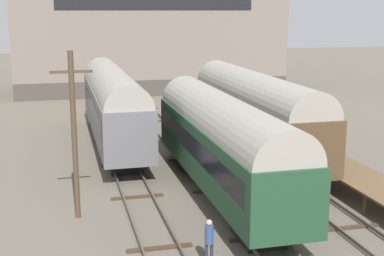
% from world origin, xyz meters
% --- Properties ---
extents(ground_plane, '(200.00, 200.00, 0.00)m').
position_xyz_m(ground_plane, '(0.00, 0.00, 0.00)').
color(ground_plane, '#60594C').
extents(track_left, '(2.60, 60.00, 0.26)m').
position_xyz_m(track_left, '(-4.13, 0.00, 0.14)').
color(track_left, '#4C4742').
rests_on(track_left, ground).
extents(track_middle, '(2.60, 60.00, 0.26)m').
position_xyz_m(track_middle, '(0.00, 0.00, 0.14)').
color(track_middle, '#4C4742').
rests_on(track_middle, ground).
extents(track_right, '(2.60, 60.00, 0.26)m').
position_xyz_m(track_right, '(4.13, 0.00, 0.14)').
color(track_right, '#4C4742').
rests_on(track_right, ground).
extents(train_car_brown, '(3.06, 17.10, 5.38)m').
position_xyz_m(train_car_brown, '(4.13, 8.87, 3.06)').
color(train_car_brown, black).
rests_on(train_car_brown, ground).
extents(train_car_grey, '(2.91, 17.82, 5.33)m').
position_xyz_m(train_car_grey, '(-4.13, 13.79, 3.05)').
color(train_car_grey, black).
rests_on(train_car_grey, ground).
extents(train_car_green, '(3.01, 16.23, 5.12)m').
position_xyz_m(train_car_green, '(0.00, 2.23, 2.91)').
color(train_car_green, black).
rests_on(train_car_green, ground).
extents(person_worker, '(0.32, 0.32, 1.75)m').
position_xyz_m(person_worker, '(-2.61, -4.71, 1.06)').
color(person_worker, '#282833').
rests_on(person_worker, ground).
extents(utility_pole, '(1.80, 0.24, 7.45)m').
position_xyz_m(utility_pole, '(-7.07, 1.13, 3.89)').
color(utility_pole, '#473828').
rests_on(utility_pole, ground).
extents(warehouse_building, '(29.80, 11.29, 17.78)m').
position_xyz_m(warehouse_building, '(2.72, 39.97, 8.89)').
color(warehouse_building, '#46403A').
rests_on(warehouse_building, ground).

